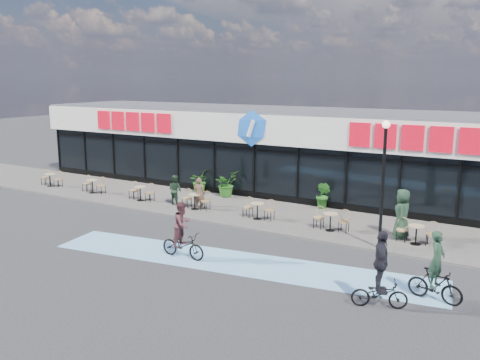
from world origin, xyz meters
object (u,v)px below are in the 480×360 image
object	(u,v)px
lamp_post	(383,173)
patron_left	(199,193)
cyclist_a	(380,277)
cyclist_b	(436,276)
patron_right	(175,190)
pedestrian_a	(402,214)
potted_plant_right	(323,195)
potted_plant_mid	(226,184)
bistro_set_0	(51,178)
potted_plant_left	(199,181)

from	to	relation	value
lamp_post	patron_left	distance (m)	9.40
cyclist_a	cyclist_b	size ratio (longest dim) A/B	1.06
patron_right	pedestrian_a	size ratio (longest dim) A/B	0.76
potted_plant_right	cyclist_b	world-z (taller)	cyclist_b
cyclist_b	pedestrian_a	bearing A→B (deg)	112.70
pedestrian_a	cyclist_b	size ratio (longest dim) A/B	0.94
potted_plant_mid	cyclist_b	world-z (taller)	cyclist_b
bistro_set_0	potted_plant_mid	size ratio (longest dim) A/B	1.12
pedestrian_a	cyclist_a	distance (m)	6.50
potted_plant_mid	cyclist_b	size ratio (longest dim) A/B	0.65
pedestrian_a	potted_plant_right	bearing A→B (deg)	-133.99
bistro_set_0	potted_plant_left	size ratio (longest dim) A/B	1.24
patron_right	cyclist_b	bearing A→B (deg)	166.09
bistro_set_0	potted_plant_right	xyz separation A→B (m)	(15.64, 3.16, 0.21)
bistro_set_0	cyclist_b	distance (m)	22.68
patron_left	patron_right	bearing A→B (deg)	-18.23
bistro_set_0	patron_right	xyz separation A→B (m)	(8.96, 0.17, 0.30)
potted_plant_mid	cyclist_b	distance (m)	14.28
bistro_set_0	cyclist_b	world-z (taller)	cyclist_b
lamp_post	patron_left	size ratio (longest dim) A/B	3.07
lamp_post	potted_plant_mid	world-z (taller)	lamp_post
bistro_set_0	potted_plant_right	distance (m)	15.95
potted_plant_right	cyclist_a	world-z (taller)	cyclist_a
patron_left	cyclist_b	distance (m)	12.62
cyclist_a	pedestrian_a	bearing A→B (deg)	98.09
potted_plant_left	patron_right	world-z (taller)	patron_right
bistro_set_0	potted_plant_mid	xyz separation A→B (m)	(10.20, 2.99, 0.23)
patron_left	cyclist_b	world-z (taller)	cyclist_b
lamp_post	potted_plant_right	size ratio (longest dim) A/B	3.58
potted_plant_right	bistro_set_0	bearing A→B (deg)	-168.58
potted_plant_mid	cyclist_a	bearing A→B (deg)	-40.09
patron_left	patron_right	xyz separation A→B (m)	(-1.56, 0.13, -0.02)
cyclist_a	cyclist_b	distance (m)	1.77
patron_left	cyclist_b	bearing A→B (deg)	144.13
potted_plant_mid	potted_plant_left	bearing A→B (deg)	174.04
pedestrian_a	cyclist_a	size ratio (longest dim) A/B	0.88
bistro_set_0	potted_plant_mid	bearing A→B (deg)	16.35
bistro_set_0	patron_left	distance (m)	10.52
potted_plant_right	patron_left	bearing A→B (deg)	-148.66
lamp_post	cyclist_b	xyz separation A→B (m)	(2.58, -3.57, -2.18)
potted_plant_mid	patron_left	size ratio (longest dim) A/B	0.89
lamp_post	patron_right	bearing A→B (deg)	172.51
patron_left	pedestrian_a	world-z (taller)	pedestrian_a
lamp_post	cyclist_a	xyz separation A→B (m)	(1.32, -4.80, -2.03)
potted_plant_left	cyclist_a	distance (m)	15.62
patron_left	cyclist_a	world-z (taller)	cyclist_a
potted_plant_left	potted_plant_right	distance (m)	7.35
bistro_set_0	cyclist_a	xyz separation A→B (m)	(20.91, -6.02, 0.36)
potted_plant_mid	cyclist_b	xyz separation A→B (m)	(11.97, -7.79, -0.02)
potted_plant_left	cyclist_b	bearing A→B (deg)	-29.93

